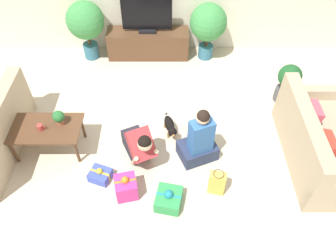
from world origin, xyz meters
name	(u,v)px	position (x,y,z in m)	size (l,w,h in m)	color
ground_plane	(152,145)	(0.00, 0.00, 0.00)	(16.00, 16.00, 0.00)	beige
sofa_right	(318,143)	(2.39, -0.22, 0.31)	(0.91, 1.81, 0.87)	tan
coffee_table	(45,130)	(-1.50, -0.06, 0.42)	(1.02, 0.60, 0.47)	brown
tv_console	(148,44)	(-0.14, 2.34, 0.27)	(1.56, 0.44, 0.54)	brown
tv	(146,16)	(-0.14, 2.34, 0.86)	(0.92, 0.20, 0.71)	black
potted_plant_back_left	(85,23)	(-1.27, 2.29, 0.75)	(0.69, 0.69, 1.15)	#336B84
potted_plant_back_right	(208,24)	(0.99, 2.29, 0.72)	(0.69, 0.69, 1.10)	#336B84
potted_plant_corner_right	(288,82)	(2.24, 1.04, 0.39)	(0.38, 0.38, 0.71)	#4C4C51
person_kneeling	(139,144)	(-0.16, -0.25, 0.33)	(0.59, 0.79, 0.75)	#23232D
person_sitting	(199,141)	(0.69, -0.22, 0.35)	(0.63, 0.60, 0.98)	#283351
dog	(170,126)	(0.28, 0.23, 0.18)	(0.22, 0.52, 0.29)	black
gift_box_a	(126,187)	(-0.31, -0.84, 0.15)	(0.34, 0.34, 0.37)	#CC3389
gift_box_b	(168,199)	(0.26, -0.99, 0.10)	(0.39, 0.42, 0.27)	#2D934C
gift_box_c	(100,175)	(-0.70, -0.60, 0.08)	(0.35, 0.33, 0.21)	#3D51BC
gift_bag_a	(217,183)	(0.90, -0.80, 0.20)	(0.24, 0.17, 0.41)	#E5B74C
mug	(40,127)	(-1.54, -0.10, 0.52)	(0.12, 0.08, 0.09)	#B23D38
tabletop_plant	(58,117)	(-1.29, 0.02, 0.59)	(0.17, 0.17, 0.22)	#A36042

